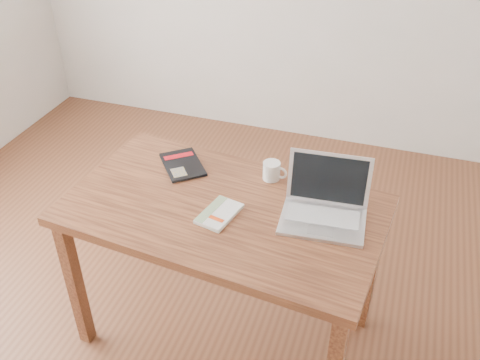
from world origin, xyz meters
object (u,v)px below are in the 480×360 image
(desk, at_px, (224,224))
(white_guidebook, at_px, (219,214))
(black_guidebook, at_px, (183,165))
(coffee_mug, at_px, (272,170))
(laptop, at_px, (325,206))

(desk, distance_m, white_guidebook, 0.11)
(desk, distance_m, black_guidebook, 0.36)
(black_guidebook, relative_size, coffee_mug, 2.59)
(desk, xyz_separation_m, black_guidebook, (-0.27, 0.22, 0.10))
(desk, xyz_separation_m, laptop, (0.39, 0.07, 0.14))
(white_guidebook, distance_m, laptop, 0.41)
(black_guidebook, bearing_deg, desk, -78.05)
(desk, height_order, black_guidebook, black_guidebook)
(laptop, height_order, coffee_mug, laptop)
(black_guidebook, height_order, laptop, laptop)
(desk, relative_size, white_guidebook, 6.31)
(desk, height_order, white_guidebook, white_guidebook)
(laptop, bearing_deg, white_guidebook, -166.26)
(white_guidebook, height_order, black_guidebook, white_guidebook)
(white_guidebook, xyz_separation_m, black_guidebook, (-0.28, 0.28, -0.00))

